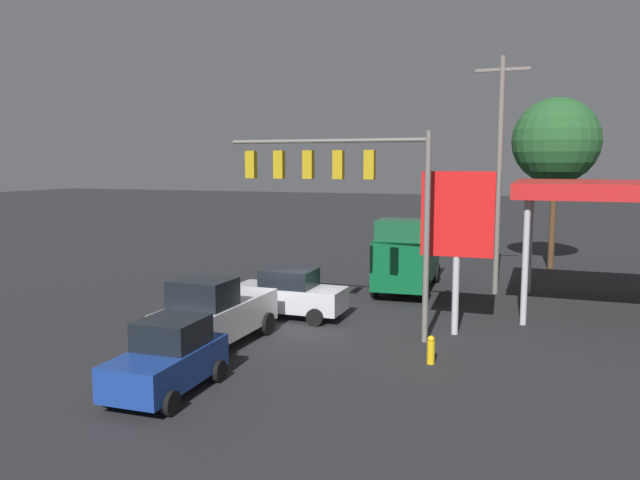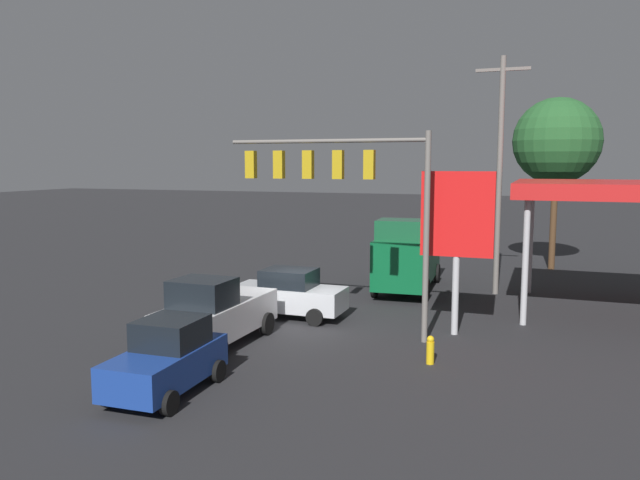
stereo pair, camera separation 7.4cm
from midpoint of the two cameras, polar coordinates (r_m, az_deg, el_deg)
name	(u,v)px [view 2 (the right image)]	position (r m, az deg, el deg)	size (l,w,h in m)	color
ground_plane	(302,325)	(23.75, -1.59, -7.80)	(200.00, 200.00, 0.00)	#262628
traffic_signal_assembly	(340,180)	(21.86, 1.98, 5.49)	(7.31, 0.43, 7.15)	slate
utility_pole	(499,171)	(29.86, 16.16, 6.08)	(2.40, 0.26, 10.86)	slate
price_sign	(457,220)	(22.35, 12.54, 1.78)	(2.54, 0.27, 5.81)	#B7B7BC
delivery_truck	(408,255)	(30.11, 8.09, -1.41)	(2.87, 6.92, 3.58)	#0C592D
sedan_waiting	(289,294)	(24.80, -2.74, -4.91)	(4.41, 2.07, 1.93)	silver
hatchback_crossing	(167,358)	(17.29, -13.67, -10.45)	(2.04, 3.84, 1.97)	navy
pickup_parked	(215,313)	(21.18, -9.48, -6.64)	(2.32, 5.23, 2.40)	silver
street_tree	(557,141)	(38.01, 20.90, 8.42)	(4.86, 4.86, 9.76)	#4C331E
fire_hydrant	(430,350)	(19.55, 10.16, -9.86)	(0.24, 0.24, 0.88)	gold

